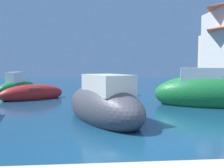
{
  "coord_description": "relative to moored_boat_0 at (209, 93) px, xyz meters",
  "views": [
    {
      "loc": [
        -1.46,
        -5.94,
        2.14
      ],
      "look_at": [
        -0.15,
        10.01,
        0.96
      ],
      "focal_mm": 38.3,
      "sensor_mm": 36.0,
      "label": 1
    }
  ],
  "objects": [
    {
      "name": "moored_boat_6",
      "position": [
        -5.93,
        -3.08,
        -0.07
      ],
      "size": [
        3.92,
        5.56,
        2.24
      ],
      "rotation": [
        0.0,
        0.0,
        1.98
      ],
      "color": "#3F3F47",
      "rests_on": "ground"
    },
    {
      "name": "moored_boat_5",
      "position": [
        -12.64,
        8.01,
        -0.22
      ],
      "size": [
        2.71,
        4.76,
        1.96
      ],
      "rotation": [
        0.0,
        0.0,
        1.27
      ],
      "color": "#197233",
      "rests_on": "ground"
    },
    {
      "name": "moored_boat_7",
      "position": [
        -10.27,
        3.28,
        -0.32
      ],
      "size": [
        4.24,
        3.36,
        1.25
      ],
      "rotation": [
        0.0,
        0.0,
        0.56
      ],
      "color": "#B21E1E",
      "rests_on": "ground"
    },
    {
      "name": "moored_boat_1",
      "position": [
        -4.4,
        5.72,
        -0.33
      ],
      "size": [
        3.34,
        3.65,
        1.22
      ],
      "rotation": [
        0.0,
        0.0,
        2.26
      ],
      "color": "#1E479E",
      "rests_on": "ground"
    },
    {
      "name": "ground",
      "position": [
        -4.9,
        -6.61,
        -0.67
      ],
      "size": [
        80.0,
        80.0,
        0.0
      ],
      "primitive_type": "plane",
      "color": "navy"
    },
    {
      "name": "moored_boat_0",
      "position": [
        0.0,
        0.0,
        0.0
      ],
      "size": [
        6.41,
        4.31,
        2.55
      ],
      "rotation": [
        0.0,
        0.0,
        5.93
      ],
      "color": "#197233",
      "rests_on": "ground"
    }
  ]
}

